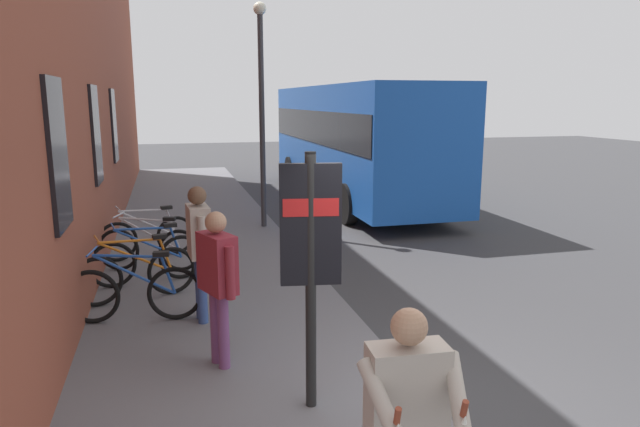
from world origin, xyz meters
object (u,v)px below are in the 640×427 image
object	(u,v)px
bicycle_leaning_wall	(148,237)
transit_info_sign	(311,241)
bicycle_by_door	(149,248)
bicycle_nearest_sign	(136,274)
bicycle_under_window	(134,293)
bicycle_mid_rack	(148,259)
pedestrian_crossing_street	(218,273)
pedestrian_near_bus	(199,240)
street_lamp	(262,96)
city_bus	(353,136)
tourist_with_hotdogs	(408,411)

from	to	relation	value
bicycle_leaning_wall	transit_info_sign	bearing A→B (deg)	-164.28
transit_info_sign	bicycle_by_door	bearing A→B (deg)	17.79
bicycle_nearest_sign	transit_info_sign	xyz separation A→B (m)	(-3.44, -1.72, 1.21)
bicycle_under_window	bicycle_mid_rack	size ratio (longest dim) A/B	1.01
transit_info_sign	pedestrian_crossing_street	world-z (taller)	transit_info_sign
bicycle_mid_rack	pedestrian_crossing_street	bearing A→B (deg)	-165.31
pedestrian_near_bus	street_lamp	size ratio (longest dim) A/B	0.36
bicycle_under_window	bicycle_leaning_wall	distance (m)	3.14
bicycle_under_window	pedestrian_crossing_street	distance (m)	1.92
bicycle_mid_rack	street_lamp	bearing A→B (deg)	-34.09
bicycle_under_window	street_lamp	xyz separation A→B (m)	(5.21, -2.57, 2.53)
bicycle_mid_rack	street_lamp	distance (m)	5.03
city_bus	pedestrian_crossing_street	distance (m)	11.43
bicycle_under_window	street_lamp	bearing A→B (deg)	-26.27
bicycle_mid_rack	tourist_with_hotdogs	distance (m)	6.39
bicycle_under_window	tourist_with_hotdogs	distance (m)	4.92
bicycle_mid_rack	bicycle_leaning_wall	xyz separation A→B (m)	(1.54, 0.05, 0.00)
bicycle_by_door	pedestrian_crossing_street	distance (m)	3.96
bicycle_by_door	street_lamp	distance (m)	4.57
bicycle_nearest_sign	bicycle_under_window	bearing A→B (deg)	-178.80
pedestrian_near_bus	street_lamp	xyz separation A→B (m)	(5.39, -1.73, 1.83)
bicycle_by_door	pedestrian_crossing_street	xyz separation A→B (m)	(-3.82, -0.82, 0.65)
bicycle_mid_rack	transit_info_sign	size ratio (longest dim) A/B	0.73
bicycle_nearest_sign	street_lamp	xyz separation A→B (m)	(4.36, -2.59, 2.53)
bicycle_under_window	city_bus	world-z (taller)	city_bus
bicycle_leaning_wall	pedestrian_crossing_street	world-z (taller)	pedestrian_crossing_street
city_bus	street_lamp	world-z (taller)	street_lamp
bicycle_mid_rack	pedestrian_crossing_street	distance (m)	3.31
city_bus	street_lamp	bearing A→B (deg)	137.08
pedestrian_crossing_street	city_bus	bearing A→B (deg)	-25.53
bicycle_leaning_wall	bicycle_mid_rack	bearing A→B (deg)	-178.29
street_lamp	bicycle_mid_rack	bearing A→B (deg)	145.91
bicycle_under_window	transit_info_sign	world-z (taller)	transit_info_sign
bicycle_leaning_wall	pedestrian_near_bus	xyz separation A→B (m)	(-3.33, -0.75, 0.70)
tourist_with_hotdogs	city_bus	bearing A→B (deg)	-17.00
bicycle_by_door	tourist_with_hotdogs	xyz separation A→B (m)	(-6.82, -1.67, 0.63)
bicycle_leaning_wall	street_lamp	distance (m)	4.10
bicycle_mid_rack	street_lamp	size ratio (longest dim) A/B	0.36
bicycle_by_door	pedestrian_near_bus	distance (m)	2.66
bicycle_mid_rack	bicycle_nearest_sign	bearing A→B (deg)	168.89
bicycle_under_window	street_lamp	distance (m)	6.33
bicycle_by_door	bicycle_nearest_sign	bearing A→B (deg)	173.92
bicycle_nearest_sign	bicycle_mid_rack	bearing A→B (deg)	-11.11
tourist_with_hotdogs	street_lamp	size ratio (longest dim) A/B	0.34
bicycle_nearest_sign	city_bus	world-z (taller)	city_bus
city_bus	pedestrian_crossing_street	xyz separation A→B (m)	(-10.29, 4.92, -0.76)
bicycle_under_window	transit_info_sign	distance (m)	3.34
bicycle_by_door	transit_info_sign	bearing A→B (deg)	-162.21
bicycle_mid_rack	pedestrian_crossing_street	xyz separation A→B (m)	(-3.14, -0.82, 0.65)
city_bus	tourist_with_hotdogs	world-z (taller)	city_bus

